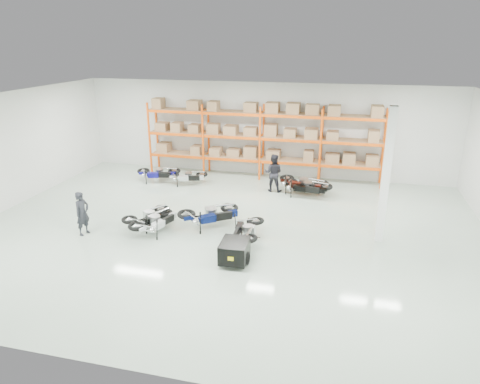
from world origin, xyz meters
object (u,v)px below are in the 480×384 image
(moto_blue_centre, at_px, (210,211))
(moto_back_b, at_px, (187,174))
(moto_touring_right, at_px, (246,226))
(moto_black_far_left, at_px, (149,213))
(moto_back_c, at_px, (306,184))
(person_left, at_px, (82,213))
(moto_silver_left, at_px, (155,218))
(person_back, at_px, (273,173))
(moto_back_d, at_px, (302,180))
(trailer, at_px, (234,251))
(moto_back_a, at_px, (158,170))

(moto_blue_centre, distance_m, moto_back_b, 4.97)
(moto_back_b, bearing_deg, moto_touring_right, -158.80)
(moto_black_far_left, bearing_deg, moto_touring_right, -155.19)
(moto_back_c, distance_m, person_left, 9.10)
(moto_silver_left, distance_m, person_back, 6.17)
(moto_touring_right, height_order, moto_back_d, moto_back_d)
(moto_back_b, bearing_deg, moto_black_far_left, 167.64)
(moto_back_c, bearing_deg, moto_silver_left, 147.27)
(trailer, xyz_separation_m, moto_back_b, (-4.00, 6.75, 0.07))
(moto_blue_centre, xyz_separation_m, person_left, (-4.06, -1.68, 0.17))
(trailer, bearing_deg, moto_back_c, 74.46)
(moto_back_b, bearing_deg, moto_back_c, -109.92)
(moto_back_d, relative_size, person_left, 1.25)
(moto_blue_centre, height_order, person_back, person_back)
(moto_blue_centre, relative_size, moto_touring_right, 1.16)
(moto_back_b, bearing_deg, moto_blue_centre, -166.71)
(moto_back_b, xyz_separation_m, person_left, (-1.58, -5.98, 0.28))
(moto_silver_left, distance_m, trailer, 3.58)
(moto_silver_left, bearing_deg, moto_back_b, -64.52)
(moto_touring_right, relative_size, moto_back_c, 0.92)
(moto_blue_centre, height_order, moto_silver_left, moto_blue_centre)
(moto_black_far_left, bearing_deg, moto_back_b, -56.34)
(moto_touring_right, distance_m, moto_back_b, 6.53)
(trailer, xyz_separation_m, person_back, (0.04, 6.75, 0.43))
(moto_silver_left, bearing_deg, person_left, 34.91)
(moto_black_far_left, relative_size, moto_back_a, 0.95)
(moto_black_far_left, height_order, person_back, person_back)
(moto_back_a, xyz_separation_m, moto_back_b, (1.49, -0.06, -0.05))
(moto_back_a, bearing_deg, moto_back_b, -106.33)
(trailer, bearing_deg, person_left, 169.98)
(person_back, bearing_deg, moto_back_c, 171.23)
(moto_silver_left, height_order, moto_back_d, moto_back_d)
(moto_back_d, distance_m, person_back, 1.29)
(moto_back_c, bearing_deg, person_back, 89.70)
(moto_black_far_left, xyz_separation_m, moto_back_d, (4.94, 4.90, 0.08))
(moto_blue_centre, xyz_separation_m, moto_silver_left, (-1.71, -0.92, -0.07))
(moto_blue_centre, distance_m, moto_touring_right, 1.75)
(moto_silver_left, height_order, person_left, person_left)
(moto_back_a, height_order, moto_back_b, moto_back_a)
(moto_touring_right, bearing_deg, moto_back_b, 125.48)
(moto_back_a, relative_size, moto_back_b, 1.11)
(moto_blue_centre, bearing_deg, moto_back_b, -5.90)
(moto_back_a, bearing_deg, moto_back_d, -104.32)
(moto_blue_centre, bearing_deg, moto_touring_right, -154.92)
(moto_silver_left, bearing_deg, moto_blue_centre, -134.50)
(person_left, bearing_deg, trailer, -83.77)
(trailer, height_order, moto_back_b, moto_back_b)
(moto_blue_centre, height_order, trailer, moto_blue_centre)
(moto_blue_centre, bearing_deg, person_left, 76.63)
(person_left, bearing_deg, moto_black_far_left, -45.95)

